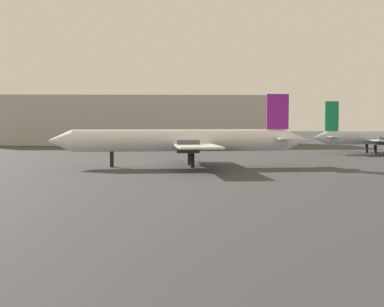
{
  "coord_description": "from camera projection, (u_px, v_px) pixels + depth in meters",
  "views": [
    {
      "loc": [
        0.78,
        -7.16,
        5.83
      ],
      "look_at": [
        2.51,
        44.69,
        2.59
      ],
      "focal_mm": 47.79,
      "sensor_mm": 36.0,
      "label": 1
    }
  ],
  "objects": [
    {
      "name": "airplane_on_taxiway",
      "position": [
        183.0,
        141.0,
        66.22
      ],
      "size": [
        33.98,
        23.94,
        9.46
      ],
      "rotation": [
        0.0,
        0.0,
        3.21
      ],
      "color": "white",
      "rests_on": "ground_plane"
    },
    {
      "name": "airplane_distant",
      "position": [
        374.0,
        137.0,
        93.4
      ],
      "size": [
        24.51,
        18.66,
        9.48
      ],
      "rotation": [
        0.0,
        0.0,
        0.12
      ],
      "color": "#B2BCCC",
      "rests_on": "ground_plane"
    },
    {
      "name": "terminal_building",
      "position": [
        127.0,
        120.0,
        133.61
      ],
      "size": [
        74.88,
        19.2,
        12.35
      ],
      "primitive_type": "cube",
      "color": "#B7B7B2",
      "rests_on": "ground_plane"
    }
  ]
}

